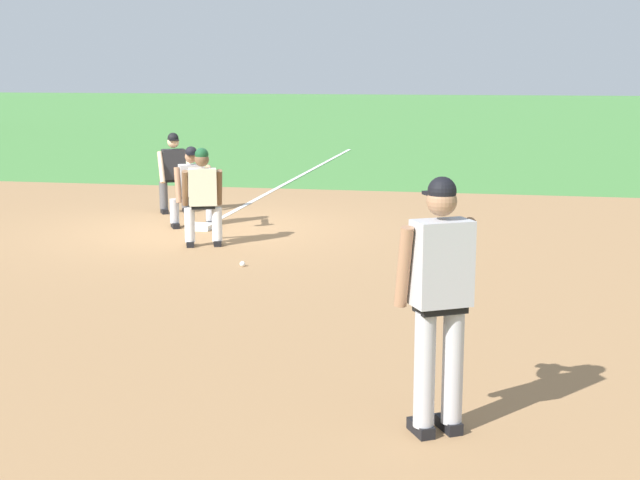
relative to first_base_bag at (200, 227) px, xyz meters
name	(u,v)px	position (x,y,z in m)	size (l,w,h in m)	color
ground_plane	(200,230)	(0.00, 0.00, -0.04)	(160.00, 160.00, 0.00)	#47843D
infield_dirt_patch	(272,292)	(-3.81, -2.18, -0.04)	(18.00, 18.00, 0.01)	#9E754C
foul_line_stripe	(300,176)	(7.53, 0.00, -0.04)	(15.07, 0.10, 0.00)	white
first_base_bag	(200,227)	(0.00, 0.00, 0.00)	(0.38, 0.38, 0.09)	white
baseball	(242,264)	(-2.55, -1.45, -0.01)	(0.07, 0.07, 0.07)	white
pitcher	(440,290)	(-7.57, -4.36, 1.01)	(0.84, 0.58, 1.86)	black
first_baseman	(194,184)	(0.18, 0.15, 0.69)	(0.82, 1.03, 1.34)	black
baserunner	(203,193)	(-1.33, -0.51, 0.75)	(0.58, 0.67, 1.46)	black
umpire	(174,170)	(1.56, 1.01, 0.75)	(0.62, 0.68, 1.46)	black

